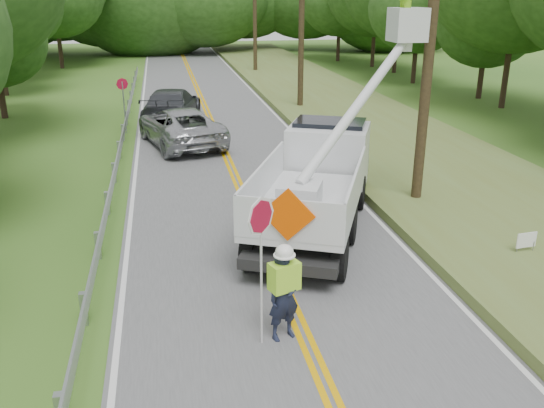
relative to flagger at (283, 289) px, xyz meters
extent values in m
cube|color=#515254|center=(0.40, 11.18, -1.03)|extent=(7.20, 96.00, 0.02)
cube|color=#E8A401|center=(0.30, 11.18, -1.02)|extent=(0.12, 96.00, 0.00)
cube|color=#E8A401|center=(0.50, 11.18, -1.02)|extent=(0.12, 96.00, 0.00)
cube|color=silver|center=(-3.05, 11.18, -1.02)|extent=(0.12, 96.00, 0.00)
cube|color=silver|center=(3.85, 11.18, -1.02)|extent=(0.12, 96.00, 0.00)
cube|color=#9C9FA4|center=(-3.70, 1.18, -0.69)|extent=(0.12, 0.14, 0.70)
cube|color=#9C9FA4|center=(-3.70, 4.18, -0.69)|extent=(0.12, 0.14, 0.70)
cube|color=#9C9FA4|center=(-3.70, 7.18, -0.69)|extent=(0.12, 0.14, 0.70)
cube|color=#9C9FA4|center=(-3.70, 10.18, -0.69)|extent=(0.12, 0.14, 0.70)
cube|color=#9C9FA4|center=(-3.70, 13.18, -0.69)|extent=(0.12, 0.14, 0.70)
cube|color=#9C9FA4|center=(-3.70, 16.18, -0.69)|extent=(0.12, 0.14, 0.70)
cube|color=#9C9FA4|center=(-3.70, 19.18, -0.69)|extent=(0.12, 0.14, 0.70)
cube|color=#9C9FA4|center=(-3.70, 22.18, -0.69)|extent=(0.12, 0.14, 0.70)
cube|color=#9C9FA4|center=(-3.70, 25.18, -0.69)|extent=(0.12, 0.14, 0.70)
cube|color=#9C9FA4|center=(-3.70, 28.18, -0.69)|extent=(0.12, 0.14, 0.70)
cube|color=#9C9FA4|center=(-3.70, 31.18, -0.69)|extent=(0.12, 0.14, 0.70)
cube|color=#9C9FA4|center=(-3.70, 34.18, -0.69)|extent=(0.12, 0.14, 0.70)
cube|color=#9C9FA4|center=(-3.60, 12.18, -0.44)|extent=(0.05, 48.00, 0.34)
cylinder|color=black|center=(5.40, 6.18, 3.96)|extent=(0.30, 0.30, 10.00)
cylinder|color=black|center=(5.40, 21.18, 3.96)|extent=(0.30, 0.30, 10.00)
cylinder|color=black|center=(5.40, 36.18, 3.96)|extent=(0.30, 0.30, 10.00)
cube|color=#5C662B|center=(7.50, 11.18, -0.89)|extent=(7.00, 96.00, 0.30)
cylinder|color=#332319|center=(-9.90, 22.14, 0.07)|extent=(0.32, 0.32, 2.22)
cylinder|color=#332319|center=(-11.43, 29.29, 0.39)|extent=(0.32, 0.32, 2.86)
cylinder|color=#332319|center=(-11.86, 35.91, 0.48)|extent=(0.32, 0.32, 3.05)
ellipsoid|color=#1F4313|center=(-11.86, 35.91, 4.21)|extent=(7.12, 7.12, 6.26)
cylinder|color=#332319|center=(-9.96, 42.52, 0.68)|extent=(0.32, 0.32, 3.44)
cylinder|color=#332319|center=(-10.59, 46.87, 1.13)|extent=(0.32, 0.32, 4.33)
cylinder|color=#332319|center=(16.59, 19.84, 1.05)|extent=(0.32, 0.32, 4.19)
cylinder|color=#332319|center=(16.89, 22.84, 0.25)|extent=(0.32, 0.32, 2.59)
ellipsoid|color=#1F4313|center=(16.89, 22.84, 3.42)|extent=(6.04, 6.04, 5.31)
cylinder|color=#332319|center=(15.49, 29.26, 0.42)|extent=(0.32, 0.32, 2.93)
ellipsoid|color=#1F4313|center=(15.49, 29.26, 4.00)|extent=(6.83, 6.83, 6.01)
cylinder|color=#332319|center=(16.29, 34.71, 0.77)|extent=(0.32, 0.32, 3.63)
cylinder|color=#332319|center=(15.91, 38.65, 0.71)|extent=(0.32, 0.32, 3.50)
cylinder|color=#332319|center=(14.26, 43.25, 0.51)|extent=(0.32, 0.32, 3.10)
ellipsoid|color=#1F4313|center=(14.26, 43.25, 4.31)|extent=(7.24, 7.24, 6.37)
imported|color=#191E33|center=(0.01, 0.00, -0.14)|extent=(0.75, 0.62, 1.76)
cube|color=#98D829|center=(0.01, 0.00, 0.25)|extent=(0.62, 0.49, 0.53)
ellipsoid|color=white|center=(0.01, 0.00, 0.74)|extent=(0.33, 0.33, 0.26)
cylinder|color=#B7B7B7|center=(-0.43, -0.11, 0.21)|extent=(0.04, 0.04, 2.46)
cylinder|color=#A40C2B|center=(-0.43, -0.11, 1.49)|extent=(0.54, 0.50, 0.70)
cylinder|color=black|center=(-0.16, 2.89, -0.53)|extent=(0.69, 1.03, 0.99)
cylinder|color=black|center=(1.72, 2.05, -0.53)|extent=(0.69, 1.03, 0.99)
cylinder|color=black|center=(0.68, 4.78, -0.53)|extent=(0.69, 1.03, 0.99)
cylinder|color=black|center=(2.57, 3.93, -0.53)|extent=(0.69, 1.03, 0.99)
cylinder|color=black|center=(1.74, 7.13, -0.53)|extent=(0.69, 1.03, 0.99)
cylinder|color=black|center=(3.62, 6.28, -0.53)|extent=(0.69, 1.03, 0.99)
cube|color=black|center=(1.75, 4.63, -0.45)|extent=(4.68, 6.92, 0.26)
cube|color=silver|center=(1.45, 3.98, 0.06)|extent=(4.11, 5.31, 0.23)
cube|color=silver|center=(0.39, 4.45, 0.58)|extent=(2.00, 4.36, 0.93)
cube|color=silver|center=(2.52, 3.50, 0.58)|extent=(2.00, 4.36, 0.93)
cube|color=silver|center=(0.49, 1.83, 0.58)|extent=(2.19, 1.03, 0.93)
cube|color=silver|center=(2.89, 7.18, 0.37)|extent=(2.92, 2.74, 1.86)
cube|color=black|center=(2.98, 7.37, 1.04)|extent=(2.43, 2.07, 0.77)
cube|color=silver|center=(0.99, 2.94, 0.58)|extent=(1.23, 1.23, 0.83)
cube|color=silver|center=(4.70, 6.18, 4.22)|extent=(0.88, 0.88, 0.88)
cube|color=#F04D00|center=(0.46, 1.76, 0.73)|extent=(1.08, 0.51, 1.17)
imported|color=#A9ACB0|center=(-1.26, 14.91, -0.24)|extent=(3.92, 6.10, 1.56)
imported|color=#36393E|center=(-1.49, 19.37, -0.19)|extent=(3.33, 6.07, 1.67)
cylinder|color=#9C9FA4|center=(-3.63, 17.50, 0.13)|extent=(0.06, 0.06, 2.34)
cylinder|color=#A40C2B|center=(-3.63, 17.50, 1.19)|extent=(0.51, 0.21, 0.53)
cube|color=white|center=(6.32, 2.04, -0.45)|extent=(0.53, 0.08, 0.37)
cylinder|color=#9C9FA4|center=(6.11, 2.04, -0.77)|extent=(0.02, 0.02, 0.53)
cylinder|color=#9C9FA4|center=(6.54, 2.04, -0.77)|extent=(0.02, 0.02, 0.53)
camera|label=1|loc=(-1.95, -9.06, 5.10)|focal=38.03mm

